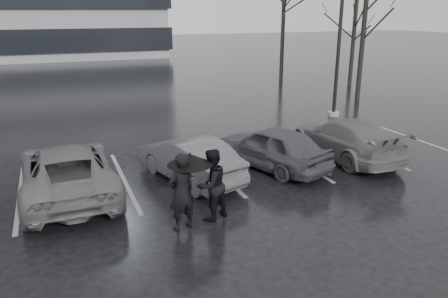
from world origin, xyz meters
TOP-DOWN VIEW (x-y plane):
  - ground at (0.00, 0.00)m, footprint 160.00×160.00m
  - car_main at (2.34, 1.88)m, footprint 2.82×4.26m
  - car_west_a at (-0.39, 1.84)m, footprint 2.38×4.07m
  - car_west_b at (-3.74, 2.01)m, footprint 2.40×5.05m
  - car_east at (5.08, 1.87)m, footprint 1.94×4.59m
  - pedestrian_left at (-1.45, -0.99)m, footprint 0.76×0.61m
  - pedestrian_right at (-0.67, -0.77)m, footprint 1.03×0.94m
  - umbrella at (-1.20, -0.84)m, footprint 1.03×1.03m
  - lamp_post at (8.36, 7.09)m, footprint 0.51×0.51m
  - stall_stripes at (-0.80, 2.50)m, footprint 19.72×5.00m
  - tree_east at (12.00, 10.00)m, footprint 0.26×0.26m
  - tree_ne at (14.50, 14.00)m, footprint 0.26×0.26m
  - tree_north at (11.00, 17.00)m, footprint 0.26×0.26m

SIDE VIEW (x-z plane):
  - ground at x=0.00m, z-range 0.00..0.00m
  - stall_stripes at x=-0.80m, z-range 0.00..0.00m
  - car_west_a at x=-0.39m, z-range 0.00..1.27m
  - car_east at x=5.08m, z-range 0.00..1.32m
  - car_main at x=2.34m, z-range 0.00..1.35m
  - car_west_b at x=-3.74m, z-range 0.00..1.39m
  - pedestrian_right at x=-0.67m, z-range 0.00..1.73m
  - pedestrian_left at x=-1.45m, z-range 0.00..1.81m
  - umbrella at x=-1.20m, z-range 0.71..2.46m
  - tree_ne at x=14.50m, z-range 0.00..7.00m
  - tree_east at x=12.00m, z-range 0.00..8.00m
  - tree_north at x=11.00m, z-range 0.00..8.50m
  - lamp_post at x=8.36m, z-range -0.40..8.96m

